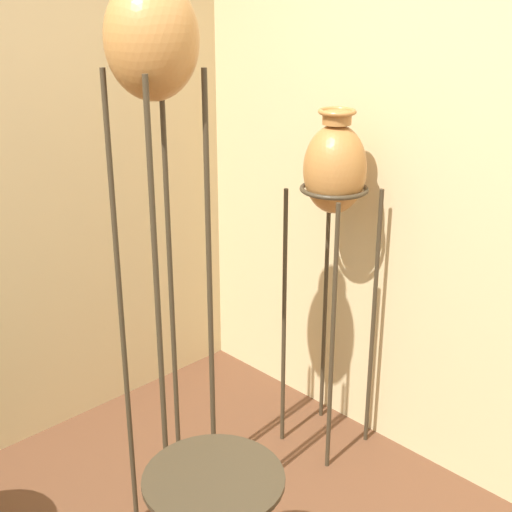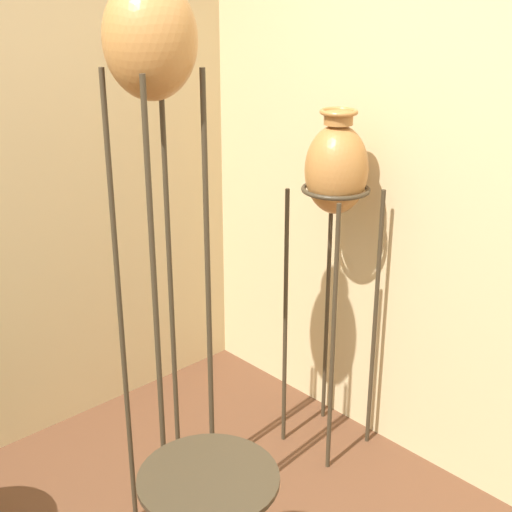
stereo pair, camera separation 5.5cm
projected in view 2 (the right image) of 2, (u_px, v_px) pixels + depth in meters
name	position (u px, v px, depth m)	size (l,w,h in m)	color
wall_right	(490.00, 190.00, 2.81)	(0.06, 7.20, 2.70)	#D1B784
vase_stand_tall	(151.00, 58.00, 2.32)	(0.31, 0.31, 2.22)	#382D1E
vase_stand_medium	(336.00, 179.00, 3.04)	(0.31, 0.31, 1.62)	#382D1E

